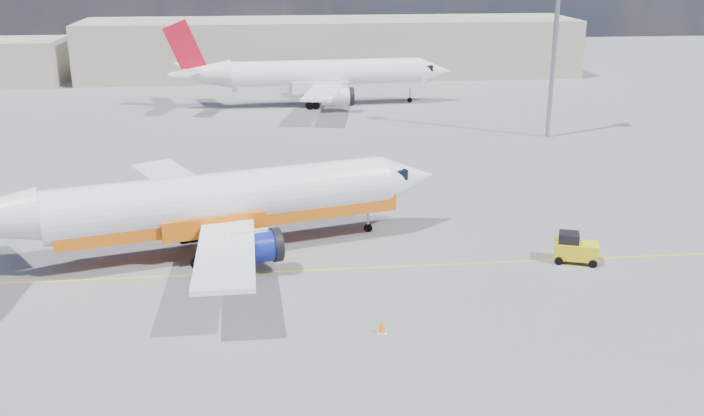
{
  "coord_description": "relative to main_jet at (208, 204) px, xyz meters",
  "views": [
    {
      "loc": [
        -4.23,
        -38.86,
        17.8
      ],
      "look_at": [
        0.35,
        3.68,
        3.5
      ],
      "focal_mm": 40.0,
      "sensor_mm": 36.0,
      "label": 1
    }
  ],
  "objects": [
    {
      "name": "gse_tug",
      "position": [
        21.57,
        -3.74,
        -2.33
      ],
      "size": [
        2.84,
        2.29,
        1.8
      ],
      "rotation": [
        0.0,
        0.0,
        -0.35
      ],
      "color": "black",
      "rests_on": "ground"
    },
    {
      "name": "floodlight_mast",
      "position": [
        31.04,
        27.69,
        9.4
      ],
      "size": [
        1.53,
        1.53,
        20.98
      ],
      "color": "#929299",
      "rests_on": "ground"
    },
    {
      "name": "main_jet",
      "position": [
        0.0,
        0.0,
        0.0
      ],
      "size": [
        31.56,
        24.08,
        9.54
      ],
      "rotation": [
        0.0,
        0.0,
        0.27
      ],
      "color": "white",
      "rests_on": "ground"
    },
    {
      "name": "terminal_main",
      "position": [
        13.06,
        68.61,
        0.82
      ],
      "size": [
        70.0,
        14.0,
        8.0
      ],
      "primitive_type": "cube",
      "color": "#B4AB9B",
      "rests_on": "ground"
    },
    {
      "name": "second_jet",
      "position": [
        9.66,
        46.29,
        0.21
      ],
      "size": [
        33.55,
        26.49,
        10.17
      ],
      "rotation": [
        0.0,
        0.0,
        0.06
      ],
      "color": "white",
      "rests_on": "ground"
    },
    {
      "name": "traffic_cone",
      "position": [
        8.92,
        -11.45,
        -2.87
      ],
      "size": [
        0.46,
        0.46,
        0.64
      ],
      "color": "white",
      "rests_on": "ground"
    },
    {
      "name": "ground",
      "position": [
        8.06,
        -6.39,
        -3.18
      ],
      "size": [
        240.0,
        240.0,
        0.0
      ],
      "primitive_type": "plane",
      "color": "slate",
      "rests_on": "ground"
    },
    {
      "name": "taxi_line",
      "position": [
        8.06,
        -3.39,
        -3.17
      ],
      "size": [
        70.0,
        0.15,
        0.01
      ],
      "primitive_type": "cube",
      "color": "gold",
      "rests_on": "ground"
    }
  ]
}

